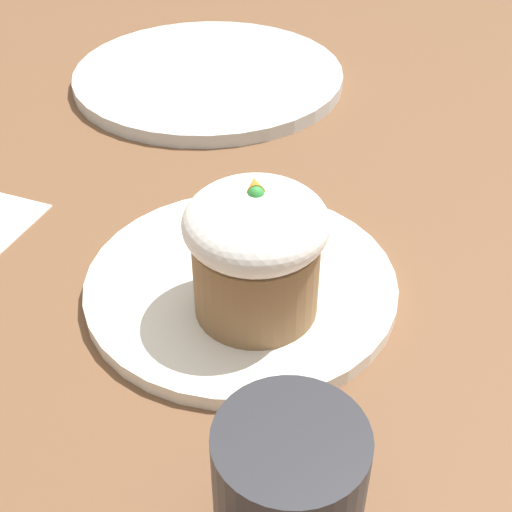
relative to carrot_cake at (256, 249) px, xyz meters
name	(u,v)px	position (x,y,z in m)	size (l,w,h in m)	color
ground_plane	(241,290)	(0.03, 0.01, -0.06)	(4.00, 4.00, 0.00)	brown
dessert_plate	(241,284)	(0.03, 0.01, -0.06)	(0.23, 0.23, 0.01)	white
carrot_cake	(256,249)	(0.00, 0.00, 0.00)	(0.09, 0.09, 0.10)	olive
spoon	(240,259)	(0.05, 0.01, -0.05)	(0.11, 0.05, 0.01)	silver
coffee_cup	(288,506)	(-0.18, 0.00, -0.01)	(0.10, 0.07, 0.10)	#2D2D33
side_plate	(209,76)	(0.39, 0.03, -0.05)	(0.30, 0.30, 0.01)	silver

